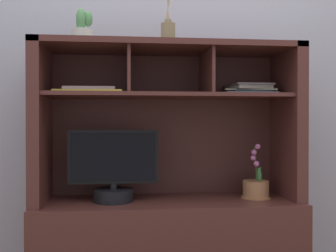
# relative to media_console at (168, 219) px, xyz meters

# --- Properties ---
(back_wall) EXTENTS (6.00, 0.02, 2.80)m
(back_wall) POSITION_rel_media_console_xyz_m (0.00, 0.27, 0.99)
(back_wall) COLOR #AEAFBB
(back_wall) RESTS_ON ground
(media_console) EXTENTS (1.38, 0.53, 1.34)m
(media_console) POSITION_rel_media_console_xyz_m (0.00, 0.00, 0.00)
(media_console) COLOR #522923
(media_console) RESTS_ON ground
(tv_monitor) EXTENTS (0.47, 0.20, 0.37)m
(tv_monitor) POSITION_rel_media_console_xyz_m (-0.29, -0.04, 0.26)
(tv_monitor) COLOR black
(tv_monitor) RESTS_ON media_console
(potted_orchid) EXTENTS (0.16, 0.16, 0.29)m
(potted_orchid) POSITION_rel_media_console_xyz_m (0.48, -0.02, 0.16)
(potted_orchid) COLOR #A97046
(potted_orchid) RESTS_ON media_console
(magazine_stack_left) EXTENTS (0.35, 0.27, 0.03)m
(magazine_stack_left) POSITION_rel_media_console_xyz_m (-0.41, -0.05, 0.68)
(magazine_stack_left) COLOR gold
(magazine_stack_left) RESTS_ON media_console
(magazine_stack_centre) EXTENTS (0.30, 0.28, 0.06)m
(magazine_stack_centre) POSITION_rel_media_console_xyz_m (0.45, 0.04, 0.70)
(magazine_stack_centre) COLOR slate
(magazine_stack_centre) RESTS_ON media_console
(diffuser_bottle) EXTENTS (0.08, 0.08, 0.28)m
(diffuser_bottle) POSITION_rel_media_console_xyz_m (-0.00, -0.01, 0.99)
(diffuser_bottle) COLOR olive
(diffuser_bottle) RESTS_ON media_console
(potted_succulent) EXTENTS (0.13, 0.14, 0.18)m
(potted_succulent) POSITION_rel_media_console_xyz_m (-0.45, -0.00, 1.00)
(potted_succulent) COLOR beige
(potted_succulent) RESTS_ON media_console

